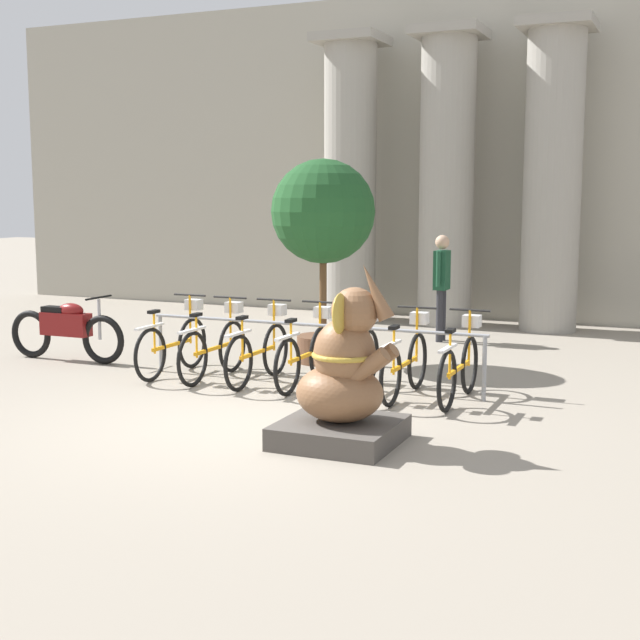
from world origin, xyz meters
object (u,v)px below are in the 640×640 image
bicycle_2 (259,351)px  bicycle_3 (306,354)px  bicycle_6 (460,366)px  bicycle_0 (173,343)px  motorcycle (67,329)px  person_pedestrian (442,278)px  potted_tree (323,221)px  bicycle_4 (355,358)px  elephant_statue (343,383)px  bicycle_1 (215,347)px  bicycle_5 (406,362)px

bicycle_2 → bicycle_3: bearing=1.2°
bicycle_3 → bicycle_6: (1.90, -0.02, 0.00)m
bicycle_0 → bicycle_2: size_ratio=1.00×
bicycle_3 → motorcycle: size_ratio=0.86×
person_pedestrian → bicycle_2: bearing=-106.8°
bicycle_6 → potted_tree: 3.24m
bicycle_0 → person_pedestrian: (2.47, 3.93, 0.61)m
bicycle_6 → potted_tree: bearing=145.9°
bicycle_3 → bicycle_4: bearing=-0.7°
elephant_statue → person_pedestrian: size_ratio=1.02×
bicycle_1 → bicycle_3: (1.27, 0.01, 0.00)m
bicycle_2 → elephant_statue: 2.90m
bicycle_6 → elephant_statue: elephant_statue is taller
bicycle_2 → bicycle_3: size_ratio=1.00×
bicycle_2 → bicycle_3: same height
bicycle_4 → bicycle_0: bearing=179.2°
bicycle_5 → person_pedestrian: bearing=100.0°
bicycle_0 → bicycle_4: size_ratio=1.00×
bicycle_4 → motorcycle: bicycle_4 is taller
bicycle_1 → bicycle_4: (1.90, 0.00, 0.00)m
bicycle_3 → bicycle_5: same height
bicycle_4 → bicycle_5: 0.63m
bicycle_3 → bicycle_6: 1.90m
bicycle_0 → bicycle_6: same height
elephant_statue → bicycle_4: bearing=108.4°
bicycle_0 → bicycle_2: same height
bicycle_2 → bicycle_4: same height
bicycle_2 → potted_tree: bearing=83.4°
bicycle_2 → elephant_statue: bearing=-47.0°
bicycle_0 → person_pedestrian: size_ratio=0.99×
bicycle_1 → bicycle_4: same height
bicycle_1 → elephant_statue: bearing=-39.1°
bicycle_0 → person_pedestrian: 4.68m
bicycle_0 → bicycle_5: same height
bicycle_2 → potted_tree: size_ratio=0.60×
bicycle_4 → potted_tree: potted_tree is taller
potted_tree → bicycle_5: bearing=-42.9°
bicycle_5 → bicycle_4: bearing=178.1°
bicycle_0 → elephant_statue: size_ratio=0.97×
bicycle_0 → bicycle_2: (1.27, -0.04, 0.00)m
bicycle_3 → bicycle_6: bearing=-0.7°
bicycle_0 → bicycle_6: bearing=-0.8°
bicycle_5 → person_pedestrian: (-0.70, 3.98, 0.61)m
bicycle_3 → bicycle_5: size_ratio=1.00×
potted_tree → bicycle_1: bearing=-117.4°
bicycle_6 → potted_tree: (-2.35, 1.59, 1.56)m
bicycle_6 → person_pedestrian: (-1.34, 3.98, 0.61)m
elephant_statue → potted_tree: (-1.79, 3.69, 1.38)m
elephant_statue → bicycle_0: bearing=146.4°
motorcycle → person_pedestrian: bearing=40.6°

